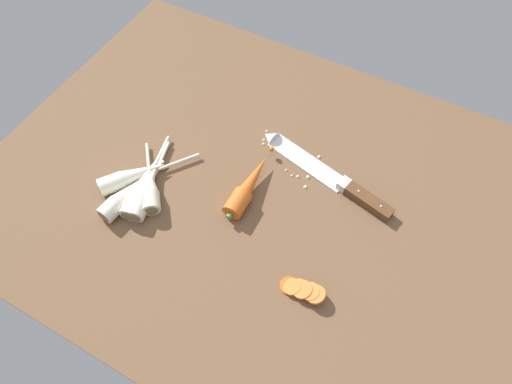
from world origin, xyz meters
The scene contains 10 objects.
ground_plane centered at (0.00, 0.00, -2.00)cm, with size 120.00×90.00×4.00cm, color brown.
chefs_knife centered at (10.12, 10.34, 0.65)cm, with size 34.55×11.24×4.18cm.
whole_carrot centered at (-1.99, -1.92, 2.10)cm, with size 4.31×20.63×4.20cm.
parsnip_front centered at (-21.95, -12.89, 1.98)cm, with size 7.31×22.47×4.00cm.
parsnip_mid_left centered at (-20.72, -13.10, 1.98)cm, with size 7.65×20.78×4.00cm.
parsnip_mid_right centered at (-23.92, -16.67, 1.98)cm, with size 5.35×18.43×4.00cm.
parsnip_back centered at (-25.42, -11.36, 1.98)cm, with size 15.39×19.68×4.00cm.
parsnip_outer centered at (-20.60, -11.96, 1.98)cm, with size 13.60×15.90×4.00cm.
carrot_slice_stack centered at (17.83, -16.79, 0.98)cm, with size 9.03×4.15×2.81cm.
mince_crumbs centered at (3.40, 10.07, 0.38)cm, with size 15.88×10.79×0.87cm.
Camera 1 is at (23.66, -45.93, 81.22)cm, focal length 30.84 mm.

